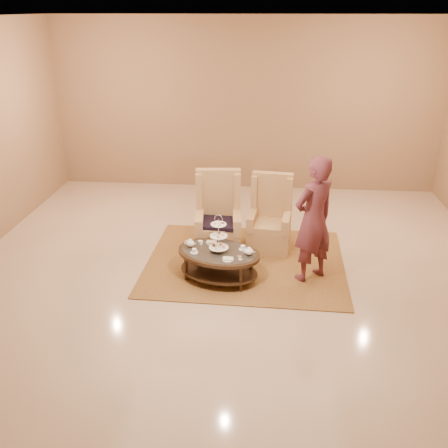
# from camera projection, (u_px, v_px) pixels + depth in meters

# --- Properties ---
(ground) EXTENTS (8.00, 8.00, 0.00)m
(ground) POSITION_uv_depth(u_px,v_px,m) (231.00, 276.00, 7.31)
(ground) COLOR #C7AE94
(ground) RESTS_ON ground
(ceiling) EXTENTS (8.00, 8.00, 0.02)m
(ceiling) POSITION_uv_depth(u_px,v_px,m) (231.00, 276.00, 7.31)
(ceiling) COLOR silver
(ceiling) RESTS_ON ground
(wall_back) EXTENTS (8.00, 0.04, 3.50)m
(wall_back) POSITION_uv_depth(u_px,v_px,m) (246.00, 106.00, 10.26)
(wall_back) COLOR #967351
(wall_back) RESTS_ON ground
(rug) EXTENTS (3.06, 2.57, 0.02)m
(rug) POSITION_uv_depth(u_px,v_px,m) (245.00, 262.00, 7.70)
(rug) COLOR olive
(rug) RESTS_ON ground
(tea_table) EXTENTS (1.40, 1.15, 1.01)m
(tea_table) POSITION_uv_depth(u_px,v_px,m) (219.00, 256.00, 7.08)
(tea_table) COLOR black
(tea_table) RESTS_ON ground
(armchair_left) EXTENTS (0.76, 0.78, 1.30)m
(armchair_left) POSITION_uv_depth(u_px,v_px,m) (218.00, 225.00, 7.93)
(armchair_left) COLOR tan
(armchair_left) RESTS_ON ground
(armchair_right) EXTENTS (0.72, 0.74, 1.21)m
(armchair_right) POSITION_uv_depth(u_px,v_px,m) (270.00, 224.00, 8.04)
(armchair_right) COLOR tan
(armchair_right) RESTS_ON ground
(person) EXTENTS (0.80, 0.76, 1.84)m
(person) POSITION_uv_depth(u_px,v_px,m) (313.00, 220.00, 6.89)
(person) COLOR #5A262F
(person) RESTS_ON ground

